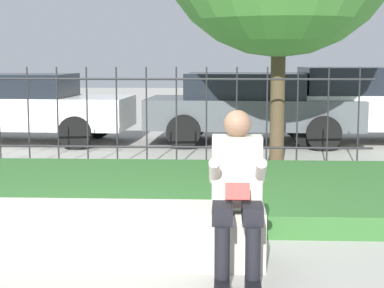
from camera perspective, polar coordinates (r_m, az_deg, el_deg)
ground_plane at (r=5.44m, az=-9.85°, el=-10.25°), size 60.00×60.00×0.00m
stone_bench at (r=5.33m, az=-7.47°, el=-8.20°), size 2.54×0.53×0.47m
person_seated_reader at (r=4.85m, az=4.03°, el=-3.83°), size 0.42×0.73×1.27m
grass_berm at (r=7.63m, az=-6.07°, el=-4.10°), size 8.85×3.26×0.22m
iron_fence at (r=9.79m, az=-4.06°, el=2.59°), size 6.85×0.03×1.52m
car_parked_left at (r=13.04m, az=-15.24°, el=3.29°), size 4.39×2.02×1.35m
car_parked_center at (r=12.49m, az=5.27°, el=3.38°), size 4.15×2.10×1.36m
car_parked_right at (r=13.04m, az=15.77°, el=3.51°), size 4.56×2.03×1.47m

